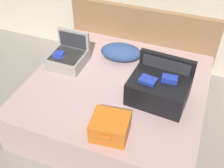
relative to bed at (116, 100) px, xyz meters
The scene contains 7 objects.
ground_plane 0.47m from the bed, 90.00° to the right, with size 12.00×12.00×0.00m, color gray.
bed is the anchor object (origin of this frame).
headboard 0.95m from the bed, 90.00° to the left, with size 1.91×0.08×0.95m, color olive.
hard_case_large 0.61m from the bed, ahead, with size 0.59×0.49×0.40m.
hard_case_medium 0.74m from the bed, 167.94° to the left, with size 0.39×0.39×0.36m.
hard_case_small 0.77m from the bed, 74.43° to the right, with size 0.35×0.33×0.19m.
pillow_near_headboard 0.57m from the bed, 103.66° to the left, with size 0.48×0.29×0.19m, color navy.
Camera 1 is at (0.74, -1.68, 2.39)m, focal length 43.50 mm.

